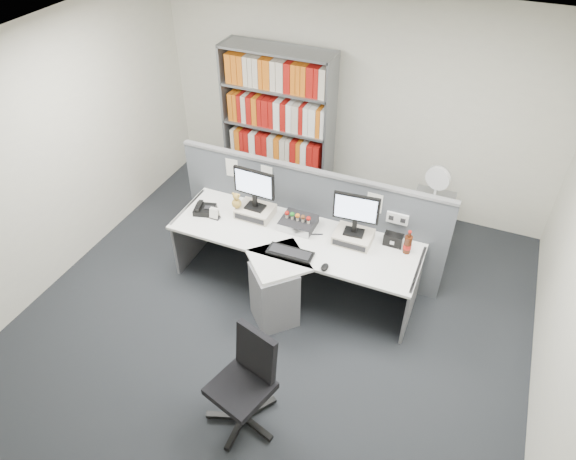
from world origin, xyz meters
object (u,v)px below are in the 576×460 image
at_px(speaker, 393,240).
at_px(desk_fan, 438,181).
at_px(desk, 286,268).
at_px(desk_calendar, 215,214).
at_px(keyboard, 290,253).
at_px(monitor_right, 356,211).
at_px(office_chair, 247,379).
at_px(monitor_left, 254,186).
at_px(desk_phone, 204,209).
at_px(mouse, 325,267).
at_px(filing_cabinet, 428,227).
at_px(cola_bottle, 408,244).
at_px(shelving_unit, 278,128).
at_px(desktop_pc, 298,223).

xyz_separation_m(speaker, desk_fan, (0.24, 0.92, 0.21)).
bearing_deg(desk, desk_calendar, 169.60).
relative_size(keyboard, desk_calendar, 3.66).
distance_m(monitor_right, desk_calendar, 1.53).
height_order(monitor_right, office_chair, monitor_right).
xyz_separation_m(monitor_left, desk_phone, (-0.54, -0.17, -0.34)).
distance_m(keyboard, mouse, 0.39).
bearing_deg(filing_cabinet, office_chair, -108.86).
relative_size(desk_calendar, office_chair, 0.13).
bearing_deg(keyboard, desk_calendar, 167.16).
xyz_separation_m(keyboard, desk_phone, (-1.13, 0.27, 0.02)).
bearing_deg(mouse, keyboard, 170.23).
xyz_separation_m(desk, cola_bottle, (1.12, 0.42, 0.36)).
xyz_separation_m(monitor_left, cola_bottle, (1.64, 0.04, -0.28)).
height_order(mouse, desk_phone, desk_phone).
relative_size(desk_calendar, desk_fan, 0.27).
bearing_deg(shelving_unit, desk, -64.04).
relative_size(desk_calendar, filing_cabinet, 0.18).
xyz_separation_m(desk_phone, desk_fan, (2.26, 1.18, 0.24)).
bearing_deg(speaker, mouse, -130.08).
relative_size(monitor_right, office_chair, 0.49).
bearing_deg(office_chair, cola_bottle, 64.34).
height_order(desk, keyboard, keyboard).
distance_m(mouse, speaker, 0.79).
xyz_separation_m(monitor_right, office_chair, (-0.33, -1.78, -0.59)).
bearing_deg(desk, shelving_unit, 115.96).
bearing_deg(mouse, office_chair, -99.37).
xyz_separation_m(desk, speaker, (0.96, 0.48, 0.33)).
distance_m(desk, cola_bottle, 1.25).
distance_m(desktop_pc, shelving_unit, 1.72).
height_order(speaker, desk_fan, desk_fan).
relative_size(monitor_right, shelving_unit, 0.23).
bearing_deg(keyboard, desk, 141.49).
xyz_separation_m(cola_bottle, desk_fan, (0.08, 0.98, 0.17)).
bearing_deg(monitor_left, cola_bottle, 1.33).
bearing_deg(office_chair, desk, 100.04).
height_order(desk_phone, speaker, speaker).
relative_size(cola_bottle, office_chair, 0.28).
distance_m(keyboard, shelving_unit, 2.15).
bearing_deg(desktop_pc, desk_calendar, -166.22).
height_order(shelving_unit, desk_fan, shelving_unit).
relative_size(monitor_right, desk_calendar, 3.63).
distance_m(keyboard, office_chair, 1.37).
relative_size(monitor_left, desk_calendar, 3.68).
height_order(keyboard, desk_fan, desk_fan).
distance_m(mouse, filing_cabinet, 1.74).
distance_m(monitor_left, cola_bottle, 1.66).
bearing_deg(monitor_left, monitor_right, -0.00).
distance_m(mouse, office_chair, 1.31).
bearing_deg(shelving_unit, filing_cabinet, -12.07).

